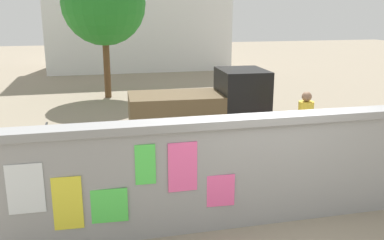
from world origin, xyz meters
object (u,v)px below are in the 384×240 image
(motorcycle, at_px, (74,140))
(tree_roadside, at_px, (104,3))
(auto_rickshaw_truck, at_px, (205,106))
(bicycle_far, at_px, (281,165))
(bicycle_near, at_px, (374,153))
(person_walking, at_px, (305,119))

(motorcycle, bearing_deg, tree_roadside, 81.31)
(auto_rickshaw_truck, relative_size, bicycle_far, 2.17)
(motorcycle, distance_m, bicycle_far, 4.70)
(bicycle_near, bearing_deg, bicycle_far, -175.54)
(auto_rickshaw_truck, distance_m, motorcycle, 3.51)
(bicycle_far, bearing_deg, motorcycle, 150.25)
(tree_roadside, bearing_deg, motorcycle, -98.69)
(auto_rickshaw_truck, bearing_deg, bicycle_far, -77.59)
(auto_rickshaw_truck, distance_m, bicycle_near, 4.27)
(motorcycle, distance_m, tree_roadside, 7.89)
(person_walking, height_order, tree_roadside, tree_roadside)
(auto_rickshaw_truck, relative_size, motorcycle, 1.93)
(motorcycle, height_order, tree_roadside, tree_roadside)
(bicycle_near, relative_size, tree_roadside, 0.33)
(auto_rickshaw_truck, xyz_separation_m, motorcycle, (-3.37, -0.88, -0.44))
(auto_rickshaw_truck, bearing_deg, tree_roadside, 109.95)
(bicycle_near, bearing_deg, auto_rickshaw_truck, 134.30)
(bicycle_near, bearing_deg, person_walking, 146.35)
(person_walking, bearing_deg, tree_roadside, 115.23)
(auto_rickshaw_truck, bearing_deg, motorcycle, -165.39)
(person_walking, bearing_deg, bicycle_near, -33.65)
(person_walking, bearing_deg, motorcycle, 165.38)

